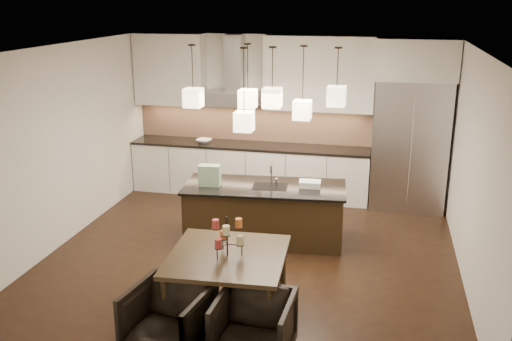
% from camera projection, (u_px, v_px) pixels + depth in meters
% --- Properties ---
extents(floor, '(5.50, 5.50, 0.02)m').
position_uv_depth(floor, '(253.00, 254.00, 7.91)').
color(floor, black).
rests_on(floor, ground).
extents(ceiling, '(5.50, 5.50, 0.02)m').
position_uv_depth(ceiling, '(252.00, 48.00, 7.08)').
color(ceiling, white).
rests_on(ceiling, wall_back).
extents(wall_back, '(5.50, 0.02, 2.80)m').
position_uv_depth(wall_back, '(288.00, 116.00, 10.07)').
color(wall_back, silver).
rests_on(wall_back, ground).
extents(wall_front, '(5.50, 0.02, 2.80)m').
position_uv_depth(wall_front, '(181.00, 241.00, 4.92)').
color(wall_front, silver).
rests_on(wall_front, ground).
extents(wall_left, '(0.02, 5.50, 2.80)m').
position_uv_depth(wall_left, '(63.00, 145.00, 8.08)').
color(wall_left, silver).
rests_on(wall_left, ground).
extents(wall_right, '(0.02, 5.50, 2.80)m').
position_uv_depth(wall_right, '(474.00, 170.00, 6.92)').
color(wall_right, silver).
rests_on(wall_right, ground).
extents(refrigerator, '(1.20, 0.72, 2.15)m').
position_uv_depth(refrigerator, '(410.00, 145.00, 9.37)').
color(refrigerator, '#B7B7BA').
rests_on(refrigerator, floor).
extents(fridge_panel, '(1.26, 0.72, 0.65)m').
position_uv_depth(fridge_panel, '(417.00, 59.00, 8.96)').
color(fridge_panel, silver).
rests_on(fridge_panel, refrigerator).
extents(lower_cabinets, '(4.21, 0.62, 0.88)m').
position_uv_depth(lower_cabinets, '(249.00, 170.00, 10.18)').
color(lower_cabinets, silver).
rests_on(lower_cabinets, floor).
extents(countertop, '(4.21, 0.66, 0.04)m').
position_uv_depth(countertop, '(249.00, 146.00, 10.04)').
color(countertop, black).
rests_on(countertop, lower_cabinets).
extents(backsplash, '(4.21, 0.02, 0.63)m').
position_uv_depth(backsplash, '(253.00, 123.00, 10.22)').
color(backsplash, tan).
rests_on(backsplash, countertop).
extents(upper_cab_left, '(1.25, 0.35, 1.25)m').
position_uv_depth(upper_cab_left, '(170.00, 69.00, 10.11)').
color(upper_cab_left, silver).
rests_on(upper_cab_left, wall_back).
extents(upper_cab_right, '(1.85, 0.35, 1.25)m').
position_uv_depth(upper_cab_right, '(319.00, 74.00, 9.55)').
color(upper_cab_right, silver).
rests_on(upper_cab_right, wall_back).
extents(hood_canopy, '(0.90, 0.52, 0.24)m').
position_uv_depth(hood_canopy, '(233.00, 98.00, 9.91)').
color(hood_canopy, '#B7B7BA').
rests_on(hood_canopy, wall_back).
extents(hood_chimney, '(0.30, 0.28, 0.96)m').
position_uv_depth(hood_chimney, '(234.00, 63.00, 9.84)').
color(hood_chimney, '#B7B7BA').
rests_on(hood_chimney, hood_canopy).
extents(fruit_bowl, '(0.30, 0.30, 0.06)m').
position_uv_depth(fruit_bowl, '(204.00, 141.00, 10.15)').
color(fruit_bowl, silver).
rests_on(fruit_bowl, countertop).
extents(island_body, '(2.31, 1.09, 0.79)m').
position_uv_depth(island_body, '(264.00, 214.00, 8.28)').
color(island_body, black).
rests_on(island_body, floor).
extents(island_top, '(2.38, 1.17, 0.04)m').
position_uv_depth(island_top, '(265.00, 187.00, 8.16)').
color(island_top, black).
rests_on(island_top, island_body).
extents(faucet, '(0.11, 0.22, 0.34)m').
position_uv_depth(faucet, '(272.00, 173.00, 8.18)').
color(faucet, silver).
rests_on(faucet, island_top).
extents(tote_bag, '(0.32, 0.19, 0.30)m').
position_uv_depth(tote_bag, '(210.00, 175.00, 8.13)').
color(tote_bag, '#195B36').
rests_on(tote_bag, island_top).
extents(food_container, '(0.32, 0.24, 0.09)m').
position_uv_depth(food_container, '(310.00, 184.00, 8.10)').
color(food_container, silver).
rests_on(food_container, island_top).
extents(dining_table, '(1.32, 1.32, 0.75)m').
position_uv_depth(dining_table, '(228.00, 285.00, 6.28)').
color(dining_table, black).
rests_on(dining_table, floor).
extents(candelabra, '(0.38, 0.38, 0.44)m').
position_uv_depth(candelabra, '(227.00, 236.00, 6.10)').
color(candelabra, black).
rests_on(candelabra, dining_table).
extents(candle_a, '(0.08, 0.08, 0.10)m').
position_uv_depth(candle_a, '(240.00, 240.00, 6.09)').
color(candle_a, beige).
rests_on(candle_a, candelabra).
extents(candle_b, '(0.08, 0.08, 0.10)m').
position_uv_depth(candle_b, '(223.00, 234.00, 6.24)').
color(candle_b, '#C66227').
rests_on(candle_b, candelabra).
extents(candle_c, '(0.08, 0.08, 0.10)m').
position_uv_depth(candle_c, '(218.00, 243.00, 6.01)').
color(candle_c, '#A33331').
rests_on(candle_c, candelabra).
extents(candle_d, '(0.08, 0.08, 0.10)m').
position_uv_depth(candle_d, '(239.00, 223.00, 6.14)').
color(candle_d, '#C66227').
rests_on(candle_d, candelabra).
extents(candle_e, '(0.08, 0.08, 0.10)m').
position_uv_depth(candle_e, '(216.00, 224.00, 6.11)').
color(candle_e, '#A33331').
rests_on(candle_e, candelabra).
extents(candle_f, '(0.08, 0.08, 0.10)m').
position_uv_depth(candle_f, '(226.00, 230.00, 5.94)').
color(candle_f, beige).
rests_on(candle_f, candelabra).
extents(armchair_left, '(0.87, 0.88, 0.71)m').
position_uv_depth(armchair_left, '(169.00, 320.00, 5.65)').
color(armchair_left, black).
rests_on(armchair_left, floor).
extents(armchair_right, '(0.76, 0.78, 0.68)m').
position_uv_depth(armchair_right, '(254.00, 329.00, 5.52)').
color(armchair_right, black).
rests_on(armchair_right, floor).
extents(pendant_a, '(0.24, 0.24, 0.26)m').
position_uv_depth(pendant_a, '(193.00, 98.00, 7.92)').
color(pendant_a, '#FDE9BC').
rests_on(pendant_a, ceiling).
extents(pendant_b, '(0.24, 0.24, 0.26)m').
position_uv_depth(pendant_b, '(248.00, 99.00, 8.11)').
color(pendant_b, '#FDE9BC').
rests_on(pendant_b, ceiling).
extents(pendant_c, '(0.24, 0.24, 0.26)m').
position_uv_depth(pendant_c, '(272.00, 98.00, 7.58)').
color(pendant_c, '#FDE9BC').
rests_on(pendant_c, ceiling).
extents(pendant_d, '(0.24, 0.24, 0.26)m').
position_uv_depth(pendant_d, '(302.00, 110.00, 7.82)').
color(pendant_d, '#FDE9BC').
rests_on(pendant_d, ceiling).
extents(pendant_e, '(0.24, 0.24, 0.26)m').
position_uv_depth(pendant_e, '(336.00, 96.00, 7.49)').
color(pendant_e, '#FDE9BC').
rests_on(pendant_e, ceiling).
extents(pendant_f, '(0.24, 0.24, 0.26)m').
position_uv_depth(pendant_f, '(244.00, 121.00, 7.57)').
color(pendant_f, '#FDE9BC').
rests_on(pendant_f, ceiling).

